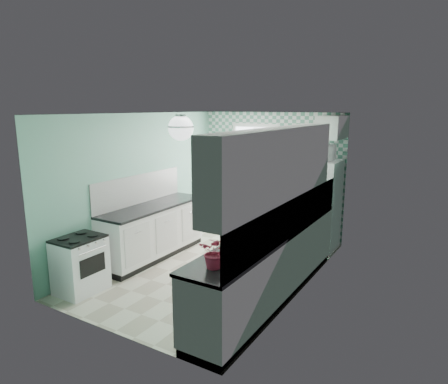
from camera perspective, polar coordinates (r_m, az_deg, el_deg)
The scene contains 26 objects.
floor at distance 6.66m, azimuth -1.50°, elevation -11.00°, with size 3.00×4.40×0.02m, color silver.
ceiling at distance 6.13m, azimuth -1.64°, elevation 11.22°, with size 3.00×4.40×0.02m, color white.
wall_back at distance 8.19m, azimuth 6.78°, elevation 2.49°, with size 3.00×0.02×2.50m, color #76B79F.
wall_front at distance 4.63m, azimuth -16.50°, elevation -5.39°, with size 3.00×0.02×2.50m, color #76B79F.
wall_left at distance 7.19m, azimuth -11.77°, elevation 0.98°, with size 0.02×4.40×2.50m, color #76B79F.
wall_right at distance 5.63m, azimuth 11.51°, elevation -2.05°, with size 0.02×4.40×2.50m, color #76B79F.
accent_wall at distance 8.17m, azimuth 6.72°, elevation 2.47°, with size 3.00×0.01×2.50m, color #5D9E86.
window at distance 8.25m, azimuth 4.47°, elevation 4.72°, with size 1.04×0.05×1.44m.
backsplash_right at distance 5.29m, azimuth 9.79°, elevation -3.52°, with size 0.02×3.60×0.51m, color white.
backsplash_left at distance 7.13m, azimuth -12.03°, elevation 0.43°, with size 0.02×2.15×0.51m, color white.
upper_cabinets_right at distance 5.02m, azimuth 7.62°, elevation 3.94°, with size 0.33×3.20×0.90m, color white.
upper_cabinet_fridge at distance 7.28m, azimuth 15.19°, elevation 8.90°, with size 0.40×0.74×0.40m, color white.
ceiling_light at distance 5.48m, azimuth -6.19°, elevation 9.10°, with size 0.34×0.34×0.35m.
base_cabinets_right at distance 5.63m, azimuth 6.75°, elevation -10.46°, with size 0.60×3.60×0.90m, color white.
countertop_right at distance 5.48m, azimuth 6.73°, elevation -5.88°, with size 0.63×3.60×0.04m, color black.
base_cabinets_left at distance 7.13m, azimuth -10.06°, elevation -5.68°, with size 0.60×2.15×0.90m, color white.
countertop_left at distance 6.99m, azimuth -10.11°, elevation -2.03°, with size 0.63×2.15×0.04m, color black.
fridge at distance 7.54m, azimuth 13.20°, elevation -1.84°, with size 0.72×0.72×1.66m.
stove at distance 6.12m, azimuth -19.86°, elevation -9.61°, with size 0.53×0.66×0.79m.
sink at distance 6.42m, azimuth 10.83°, elevation -3.23°, with size 0.50×0.42×0.53m.
rug at distance 7.09m, azimuth 2.07°, elevation -9.40°, with size 0.68×0.97×0.02m, color maroon.
dish_towel at distance 6.38m, azimuth 6.97°, elevation -7.44°, with size 0.02×0.27×0.41m, color #57B7AC.
fruit_bowl at distance 4.58m, azimuth 1.47°, elevation -8.73°, with size 0.28×0.28×0.07m, color white.
potted_plant at distance 4.20m, azimuth -1.25°, elevation -8.58°, with size 0.32×0.28×0.36m, color #B0311D.
soap_bottle at distance 6.41m, azimuth 11.38°, elevation -2.19°, with size 0.10×0.10×0.22m, color #88AAB9.
microwave at distance 7.37m, azimuth 13.56°, elevation 5.51°, with size 0.51×0.35×0.28m, color white.
Camera 1 is at (3.30, -5.16, 2.60)m, focal length 32.00 mm.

